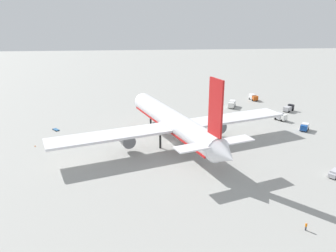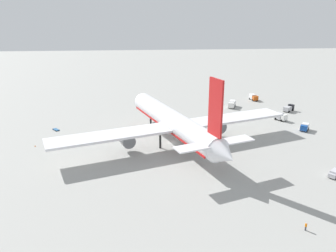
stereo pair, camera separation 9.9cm
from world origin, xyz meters
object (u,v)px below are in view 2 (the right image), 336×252
Objects in this scene: service_truck_2 at (289,108)px; traffic_cone_2 at (35,146)px; traffic_cone_1 at (242,112)px; ground_worker_1 at (306,226)px; service_van at (335,173)px; service_truck_0 at (253,97)px; service_truck_3 at (281,116)px; service_truck_4 at (305,127)px; airliner at (174,122)px; ground_worker_0 at (221,102)px; baggage_cart_0 at (56,129)px; service_truck_1 at (232,104)px.

traffic_cone_2 is at bearing 108.14° from service_truck_2.
ground_worker_1 is at bearing 171.42° from traffic_cone_1.
service_van reaches higher than traffic_cone_1.
service_truck_0 is 1.09× the size of service_truck_3.
service_van is at bearing -41.01° from ground_worker_1.
service_truck_4 is at bearing -147.67° from traffic_cone_1.
airliner is 71.37m from service_truck_0.
airliner is 47.81× the size of ground_worker_0.
airliner reaches higher than service_van.
service_truck_0 is 22.65m from service_truck_2.
service_truck_0 is 82.11m from service_van.
service_truck_3 is at bearing -77.43° from traffic_cone_2.
airliner is at bearing 100.34° from service_truck_4.
service_truck_3 is at bearing 144.09° from service_truck_2.
service_truck_4 is at bearing -95.42° from baggage_cart_0.
traffic_cone_2 is (-32.28, 98.55, -1.13)m from service_truck_2.
baggage_cart_0 is at bearing 92.69° from service_truck_3.
service_truck_0 is 3.31× the size of ground_worker_1.
service_truck_2 is at bearing -89.86° from traffic_cone_1.
service_truck_3 is 86.66m from baggage_cart_0.
ground_worker_0 is at bearing 60.57° from service_truck_2.
service_truck_1 is 38.21m from service_truck_4.
service_truck_1 is at bearing 27.48° from service_truck_4.
airliner reaches higher than traffic_cone_2.
service_truck_2 is 88.86m from ground_worker_1.
service_truck_4 reaches higher than service_van.
airliner reaches higher than service_truck_2.
service_van is (-60.99, 14.69, -0.37)m from service_truck_2.
service_truck_4 is 90.76m from baggage_cart_0.
ground_worker_1 is at bearing -127.51° from traffic_cone_2.
service_truck_3 is 9.42× the size of traffic_cone_2.
service_truck_4 is 63.98m from ground_worker_1.
service_van is (-27.11, -39.41, -6.33)m from airliner.
service_truck_2 reaches higher than service_truck_4.
service_truck_1 is 25.37m from service_truck_3.
ground_worker_1 is at bearing -136.71° from baggage_cart_0.
baggage_cart_0 is 90.68m from ground_worker_1.
service_truck_2 is at bearing -22.00° from ground_worker_1.
service_truck_2 is at bearing -80.27° from baggage_cart_0.
service_truck_1 reaches higher than service_truck_2.
service_truck_4 is 29.48m from traffic_cone_1.
service_truck_1 reaches higher than ground_worker_0.
traffic_cone_1 is (-0.05, 20.87, -1.13)m from service_truck_2.
service_truck_0 is 94.43m from baggage_cart_0.
traffic_cone_1 is at bearing -67.46° from traffic_cone_2.
airliner is at bearing 140.36° from service_truck_0.
baggage_cart_0 is (-37.28, 86.75, -1.28)m from service_truck_0.
service_truck_2 reaches higher than ground_worker_1.
baggage_cart_0 is at bearing 109.21° from service_truck_1.
airliner is 50.40m from service_truck_3.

